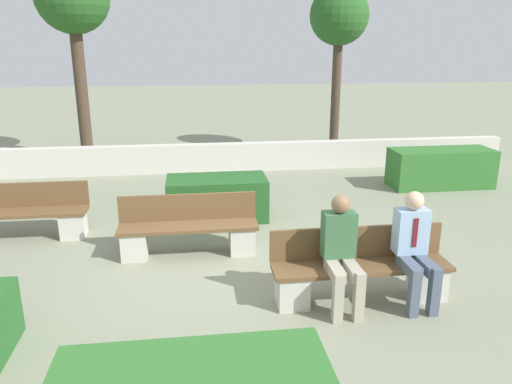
% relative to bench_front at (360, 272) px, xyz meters
% --- Properties ---
extents(ground_plane, '(60.00, 60.00, 0.00)m').
position_rel_bench_front_xyz_m(ground_plane, '(-1.50, 1.13, -0.34)').
color(ground_plane, gray).
extents(perimeter_wall, '(14.60, 0.30, 0.66)m').
position_rel_bench_front_xyz_m(perimeter_wall, '(-1.50, 6.45, -0.01)').
color(perimeter_wall, beige).
rests_on(perimeter_wall, ground_plane).
extents(bench_front, '(2.14, 0.48, 0.85)m').
position_rel_bench_front_xyz_m(bench_front, '(0.00, 0.00, 0.00)').
color(bench_front, brown).
rests_on(bench_front, ground_plane).
extents(bench_left_side, '(2.18, 0.48, 0.85)m').
position_rel_bench_front_xyz_m(bench_left_side, '(-4.72, 2.58, 0.00)').
color(bench_left_side, brown).
rests_on(bench_left_side, ground_plane).
extents(bench_right_side, '(2.01, 0.48, 0.85)m').
position_rel_bench_front_xyz_m(bench_right_side, '(-2.04, 1.62, -0.01)').
color(bench_right_side, brown).
rests_on(bench_right_side, ground_plane).
extents(person_seated_man, '(0.38, 0.64, 1.34)m').
position_rel_bench_front_xyz_m(person_seated_man, '(0.58, -0.14, 0.40)').
color(person_seated_man, '#515B70').
rests_on(person_seated_man, ground_plane).
extents(person_seated_woman, '(0.38, 0.64, 1.34)m').
position_rel_bench_front_xyz_m(person_seated_woman, '(-0.30, -0.14, 0.40)').
color(person_seated_woman, '#B2A893').
rests_on(person_seated_woman, ground_plane).
extents(hedge_block_mid_left, '(2.15, 0.80, 0.81)m').
position_rel_bench_front_xyz_m(hedge_block_mid_left, '(3.31, 4.49, 0.06)').
color(hedge_block_mid_left, '#33702D').
rests_on(hedge_block_mid_left, ground_plane).
extents(hedge_block_far_left, '(1.72, 0.86, 0.73)m').
position_rel_bench_front_xyz_m(hedge_block_far_left, '(-1.54, 3.10, 0.03)').
color(hedge_block_far_left, '#235623').
rests_on(hedge_block_far_left, ground_plane).
extents(tree_leftmost, '(1.82, 1.82, 4.97)m').
position_rel_bench_front_xyz_m(tree_leftmost, '(-4.70, 8.23, 3.59)').
color(tree_leftmost, '#473828').
rests_on(tree_leftmost, ground_plane).
extents(tree_center_left, '(1.53, 1.53, 4.41)m').
position_rel_bench_front_xyz_m(tree_center_left, '(1.96, 8.00, 3.20)').
color(tree_center_left, '#473828').
rests_on(tree_center_left, ground_plane).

